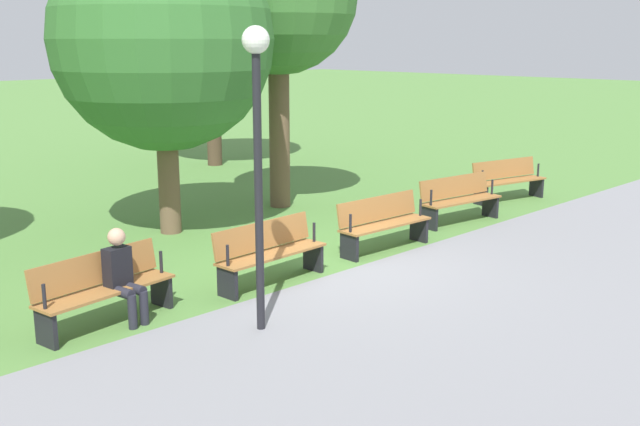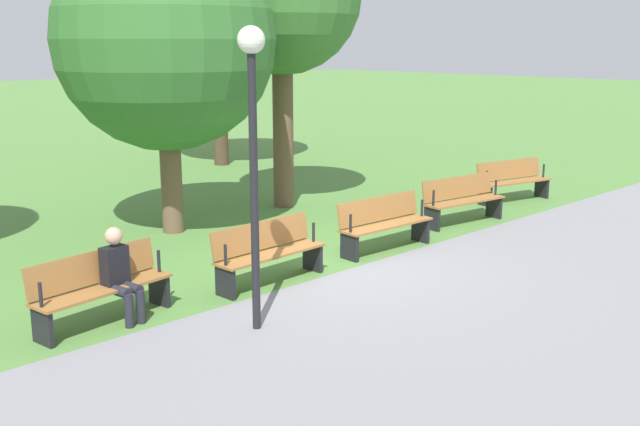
% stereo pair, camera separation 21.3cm
% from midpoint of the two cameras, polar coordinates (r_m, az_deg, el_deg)
% --- Properties ---
extents(ground_plane, '(120.00, 120.00, 0.00)m').
position_cam_midpoint_polar(ground_plane, '(11.74, 0.60, -4.06)').
color(ground_plane, '#54843D').
extents(path_paving, '(27.16, 6.15, 0.01)m').
position_cam_midpoint_polar(path_paving, '(9.81, 14.83, -7.97)').
color(path_paving, gray).
rests_on(path_paving, ground).
extents(bench_0, '(1.89, 0.86, 0.89)m').
position_cam_midpoint_polar(bench_0, '(16.95, 13.77, 2.53)').
color(bench_0, '#996633').
rests_on(bench_0, ground).
extents(bench_1, '(1.88, 0.71, 0.89)m').
position_cam_midpoint_polar(bench_1, '(14.66, 10.14, 1.11)').
color(bench_1, '#996633').
rests_on(bench_1, ground).
extents(bench_2, '(1.85, 0.55, 0.89)m').
position_cam_midpoint_polar(bench_2, '(12.57, 4.34, -0.69)').
color(bench_2, '#996633').
rests_on(bench_2, ground).
extents(bench_3, '(1.85, 0.55, 0.89)m').
position_cam_midpoint_polar(bench_3, '(10.84, -4.46, -2.93)').
color(bench_3, '#996633').
rests_on(bench_3, ground).
extents(bench_4, '(1.88, 0.71, 0.89)m').
position_cam_midpoint_polar(bench_4, '(9.67, -16.82, -5.45)').
color(bench_4, '#996633').
rests_on(bench_4, ground).
extents(person_seated, '(0.37, 0.55, 1.20)m').
position_cam_midpoint_polar(person_seated, '(9.62, -15.45, -4.45)').
color(person_seated, black).
rests_on(person_seated, ground).
extents(tree_1, '(3.91, 3.91, 5.43)m').
position_cam_midpoint_polar(tree_1, '(13.65, -12.38, 12.77)').
color(tree_1, brown).
rests_on(tree_1, ground).
extents(tree_3, '(4.18, 4.18, 6.62)m').
position_cam_midpoint_polar(tree_3, '(21.30, -8.69, 15.71)').
color(tree_3, '#4C3828').
rests_on(tree_3, ground).
extents(lamp_post, '(0.32, 0.32, 3.61)m').
position_cam_midpoint_polar(lamp_post, '(8.69, -5.52, 7.05)').
color(lamp_post, black).
rests_on(lamp_post, ground).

